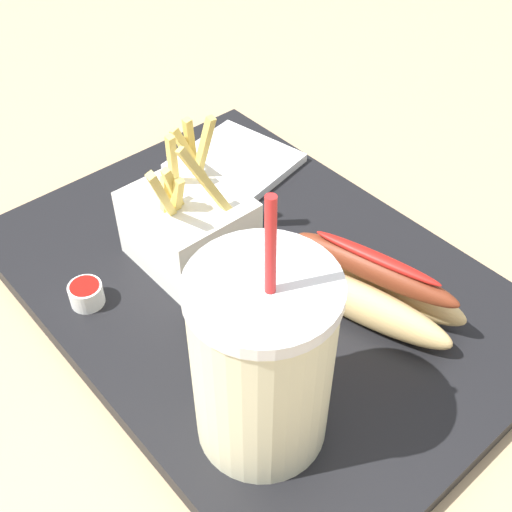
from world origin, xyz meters
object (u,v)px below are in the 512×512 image
object	(u,v)px
hot_dog_1	(371,288)
ketchup_cup_1	(86,293)
napkin_stack	(235,163)
fries_basket	(189,227)
soda_cup	(262,362)

from	to	relation	value
hot_dog_1	ketchup_cup_1	size ratio (longest dim) A/B	5.71
hot_dog_1	napkin_stack	xyz separation A→B (m)	(-0.25, 0.05, -0.02)
fries_basket	ketchup_cup_1	bearing A→B (deg)	-97.12
hot_dog_1	fries_basket	bearing A→B (deg)	-153.40
ketchup_cup_1	napkin_stack	xyz separation A→B (m)	(-0.07, 0.24, -0.01)
soda_cup	ketchup_cup_1	distance (m)	0.21
soda_cup	napkin_stack	distance (m)	0.35
soda_cup	ketchup_cup_1	world-z (taller)	soda_cup
ketchup_cup_1	napkin_stack	world-z (taller)	ketchup_cup_1
ketchup_cup_1	napkin_stack	size ratio (longest dim) A/B	0.26
hot_dog_1	napkin_stack	bearing A→B (deg)	169.08
soda_cup	hot_dog_1	size ratio (longest dim) A/B	1.29
fries_basket	napkin_stack	world-z (taller)	fries_basket
fries_basket	ketchup_cup_1	size ratio (longest dim) A/B	4.52
fries_basket	ketchup_cup_1	distance (m)	0.11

